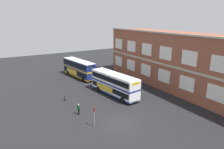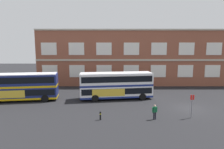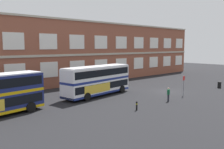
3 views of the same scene
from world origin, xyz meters
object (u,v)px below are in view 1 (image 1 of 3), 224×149
(double_decker_near, at_px, (79,68))
(bus_stand_flag, at_px, (94,115))
(double_decker_middle, at_px, (114,84))
(safety_bollard_west, at_px, (65,98))
(waiting_passenger, at_px, (79,109))

(double_decker_near, distance_m, bus_stand_flag, 23.94)
(double_decker_middle, xyz_separation_m, safety_bollard_west, (-1.94, -8.78, -1.66))
(double_decker_middle, distance_m, bus_stand_flag, 11.75)
(double_decker_near, bearing_deg, double_decker_middle, 4.16)
(double_decker_near, relative_size, waiting_passenger, 6.62)
(double_decker_middle, bearing_deg, bus_stand_flag, -44.06)
(double_decker_near, bearing_deg, bus_stand_flag, -17.30)
(double_decker_near, relative_size, safety_bollard_west, 11.84)
(waiting_passenger, bearing_deg, double_decker_near, 157.74)
(waiting_passenger, distance_m, safety_bollard_west, 6.09)
(double_decker_near, relative_size, double_decker_middle, 1.00)
(bus_stand_flag, height_order, safety_bollard_west, bus_stand_flag)
(double_decker_middle, bearing_deg, waiting_passenger, -64.43)
(bus_stand_flag, bearing_deg, double_decker_middle, 135.94)
(double_decker_near, xyz_separation_m, double_decker_middle, (14.41, 1.05, 0.00))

